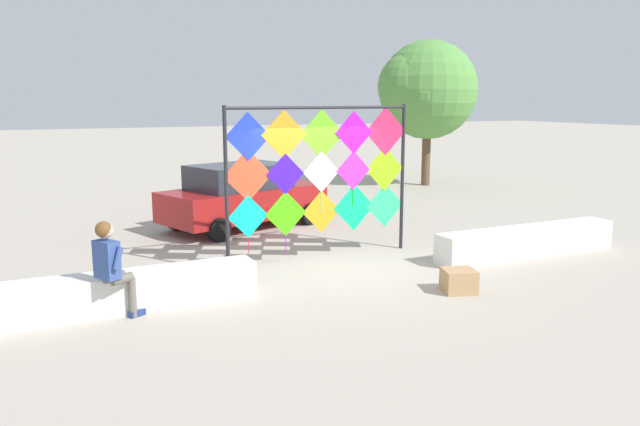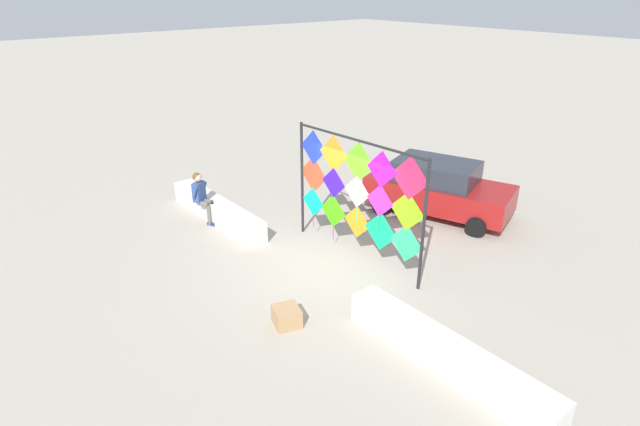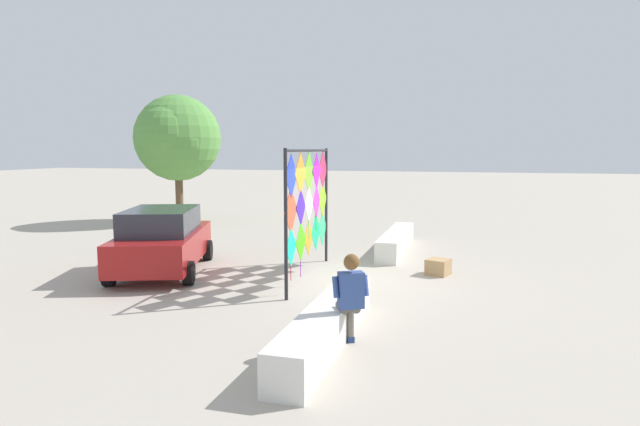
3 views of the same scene
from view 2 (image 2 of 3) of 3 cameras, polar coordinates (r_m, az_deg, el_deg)
The scene contains 7 objects.
ground at distance 11.75m, azimuth 0.44°, elevation -6.12°, with size 120.00×120.00×0.00m, color #ADA393.
plaza_ledge_left at distance 14.21m, azimuth -11.38°, elevation 0.31°, with size 4.03×0.56×0.56m, color silver.
plaza_ledge_right at distance 9.12m, azimuth 13.87°, elevation -15.05°, with size 4.03×0.56×0.56m, color silver.
kite_display_rack at distance 11.46m, azimuth 4.18°, elevation 2.74°, with size 3.82×0.27×2.91m.
seated_vendor at distance 13.92m, azimuth -13.03°, elevation 2.05°, with size 0.68×0.61×1.41m.
parked_car at distance 14.52m, azimuth 12.99°, elevation 2.76°, with size 4.23×2.83×1.51m.
cardboard_box_large at distance 9.91m, azimuth -3.72°, elevation -11.40°, with size 0.49×0.48×0.36m, color tan.
Camera 2 is at (7.73, -6.54, 5.97)m, focal length 28.74 mm.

